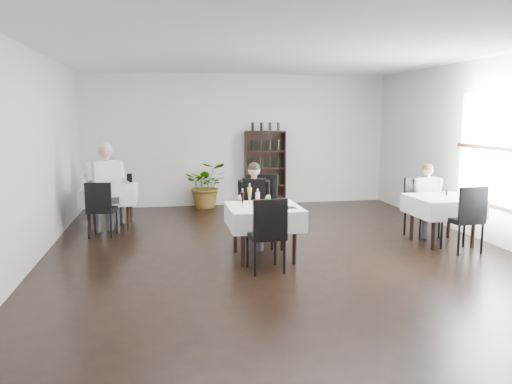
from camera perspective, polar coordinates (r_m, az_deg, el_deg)
room_shell at (r=7.15m, az=3.28°, el=4.21°), size 9.00×9.00×9.00m
window_right at (r=8.66m, az=26.31°, el=4.11°), size 0.06×2.30×1.85m
wine_shelf at (r=11.53m, az=1.06°, el=2.68°), size 0.90×0.28×1.75m
main_table at (r=7.21m, az=0.90°, el=-2.80°), size 1.03×1.03×0.77m
left_table at (r=9.58m, az=-16.37°, el=-0.28°), size 0.98×0.98×0.77m
right_table at (r=8.58m, az=20.54°, el=-1.51°), size 0.98×0.98×0.77m
potted_tree at (r=11.23m, az=-5.65°, el=0.80°), size 0.99×0.87×1.04m
main_chair_far at (r=7.98m, az=0.53°, el=-1.51°), size 0.65×0.66×1.13m
main_chair_near at (r=6.56m, az=1.32°, el=-4.38°), size 0.50×0.50×1.01m
left_chair_far at (r=10.41m, az=-15.12°, el=-0.13°), size 0.44×0.45×0.90m
left_chair_near at (r=8.85m, az=-17.33°, el=-1.51°), size 0.50×0.51×0.96m
right_chair_far at (r=9.02m, az=18.19°, el=-1.19°), size 0.54×0.54×1.01m
right_chair_near at (r=8.12m, az=22.93°, el=-2.43°), size 0.51×0.51×1.03m
diner_main at (r=7.85m, az=-0.22°, el=-0.70°), size 0.54×0.56×1.34m
diner_left_far at (r=10.13m, az=-15.86°, el=0.83°), size 0.52×0.55×1.25m
diner_left_near at (r=8.98m, az=-16.79°, el=1.15°), size 0.69×0.73×1.61m
diner_right_far at (r=9.10m, az=19.03°, el=-0.21°), size 0.52×0.55×1.25m
plate_far at (r=7.38m, az=1.07°, el=-1.20°), size 0.37×0.37×0.09m
plate_near at (r=7.07m, az=1.90°, el=-1.66°), size 0.34×0.34×0.08m
pilsner_dark at (r=7.09m, az=-1.55°, el=-0.86°), size 0.06×0.06×0.27m
pilsner_lager at (r=7.24m, az=-0.73°, el=-0.49°), size 0.08×0.08×0.32m
coke_bottle at (r=7.17m, az=0.19°, el=-0.82°), size 0.07×0.07×0.25m
napkin_cutlery at (r=7.04m, az=3.70°, el=-1.80°), size 0.22×0.22×0.02m
pepper_mill at (r=8.71m, az=20.96°, el=-0.07°), size 0.05×0.05×0.09m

